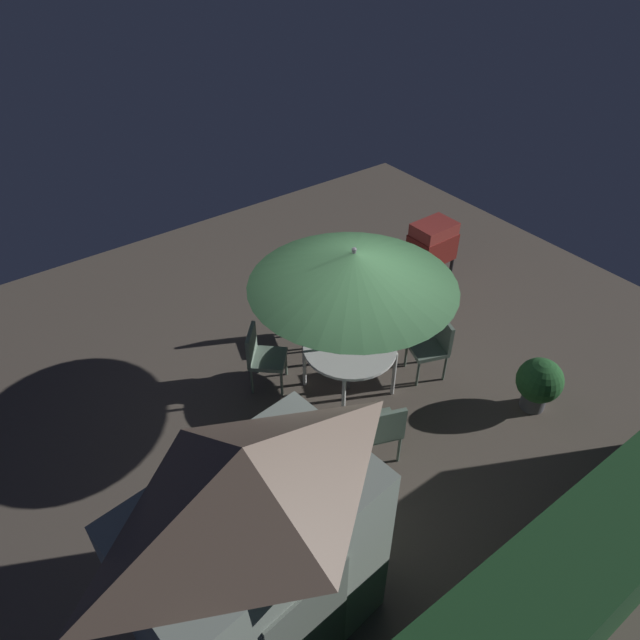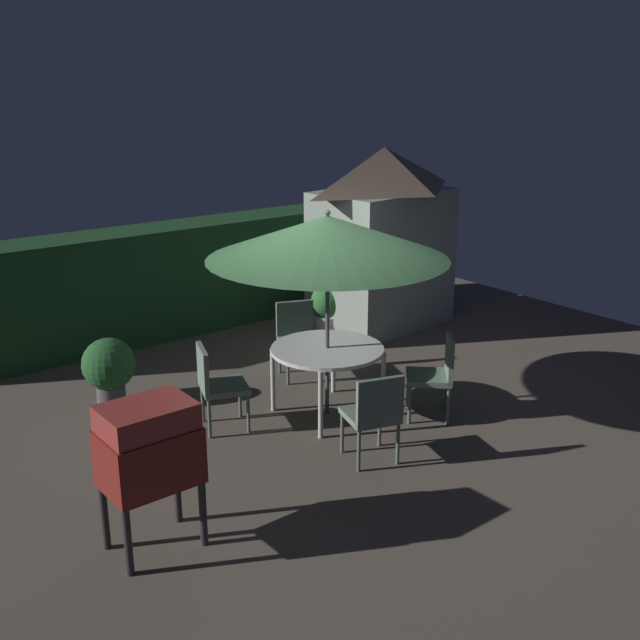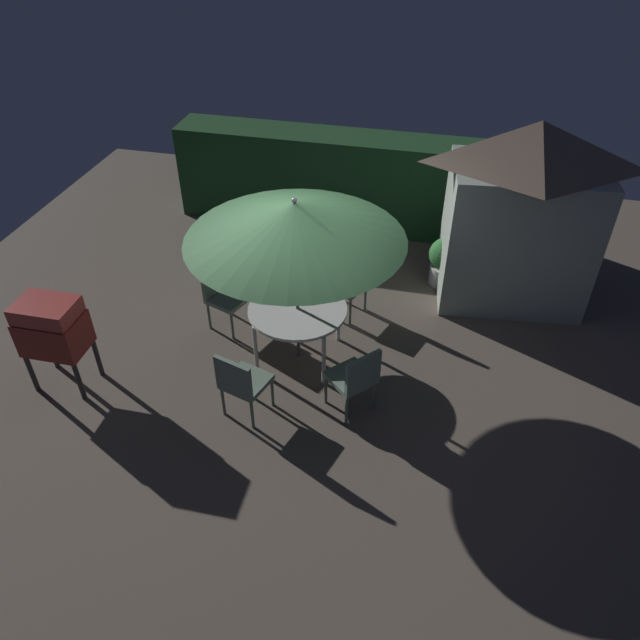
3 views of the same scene
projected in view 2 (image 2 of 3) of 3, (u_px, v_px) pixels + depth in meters
ground_plane at (324, 412)px, 8.35m from camera, size 11.00×11.00×0.00m
hedge_backdrop at (171, 280)px, 10.75m from camera, size 5.86×0.78×1.53m
garden_shed at (382, 237)px, 10.89m from camera, size 2.18×1.52×2.57m
patio_table at (328, 353)px, 8.10m from camera, size 1.20×1.20×0.76m
patio_umbrella at (328, 237)px, 7.72m from camera, size 2.49×2.49×2.22m
bbq_grill at (149, 448)px, 5.70m from camera, size 0.71×0.51×1.20m
chair_near_shed at (437, 371)px, 8.08m from camera, size 0.65×0.65×0.90m
chair_far_side at (298, 334)px, 9.24m from camera, size 0.60×0.60×0.90m
chair_toward_hedge at (216, 382)px, 7.80m from camera, size 0.59×0.59×0.90m
chair_toward_house at (374, 412)px, 7.10m from camera, size 0.58×0.58×0.90m
potted_plant_by_shed at (109, 367)px, 8.43m from camera, size 0.59×0.59×0.76m
potted_plant_by_grill at (328, 308)px, 10.72m from camera, size 0.48×0.48×0.74m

